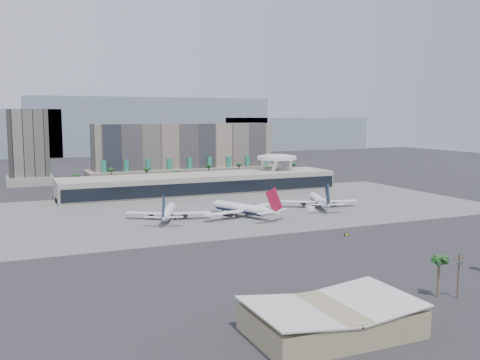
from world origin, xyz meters
name	(u,v)px	position (x,y,z in m)	size (l,w,h in m)	color
ground	(288,228)	(0.00, 0.00, 0.00)	(900.00, 900.00, 0.00)	#232326
apron_pad	(237,208)	(0.00, 55.00, 0.03)	(260.00, 130.00, 0.06)	#5B5B59
mountain_ridge	(126,130)	(27.88, 470.00, 29.89)	(680.00, 60.00, 70.00)	gray
hotel	(185,158)	(10.00, 174.41, 16.81)	(140.00, 30.00, 42.00)	gray
office_tower	(28,152)	(-95.00, 200.00, 22.94)	(30.00, 30.00, 52.00)	black
terminal	(202,183)	(0.00, 109.84, 6.52)	(170.00, 32.50, 14.50)	#B1AA9C
saucer_structure	(277,160)	(55.00, 116.00, 18.45)	(26.00, 26.00, 21.89)	white
palm_row	(194,171)	(7.00, 145.00, 10.50)	(157.80, 2.80, 13.10)	brown
hangar_left	(331,319)	(-45.00, -102.00, 3.20)	(36.65, 22.60, 7.55)	#928661
utility_pole	(459,272)	(-2.00, -96.09, 7.14)	(3.20, 0.85, 12.00)	#4C3826
airliner_left	(168,212)	(-41.79, 38.10, 3.55)	(37.39, 38.55, 14.09)	white
airliner_centre	(243,208)	(-7.37, 30.74, 3.98)	(41.70, 42.96, 15.79)	white
airliner_right	(319,200)	(39.58, 38.28, 3.73)	(39.81, 41.16, 14.79)	white
service_vehicle_a	(183,216)	(-34.61, 38.82, 1.07)	(4.36, 2.13, 2.13)	white
service_vehicle_b	(310,208)	(30.90, 32.79, 0.99)	(3.85, 2.20, 1.98)	white
taxiway_sign	(347,234)	(14.15, -22.81, 0.51)	(2.30, 0.78, 1.04)	black
near_palm_a	(439,266)	(-6.05, -93.17, 8.54)	(6.00, 6.00, 11.36)	brown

